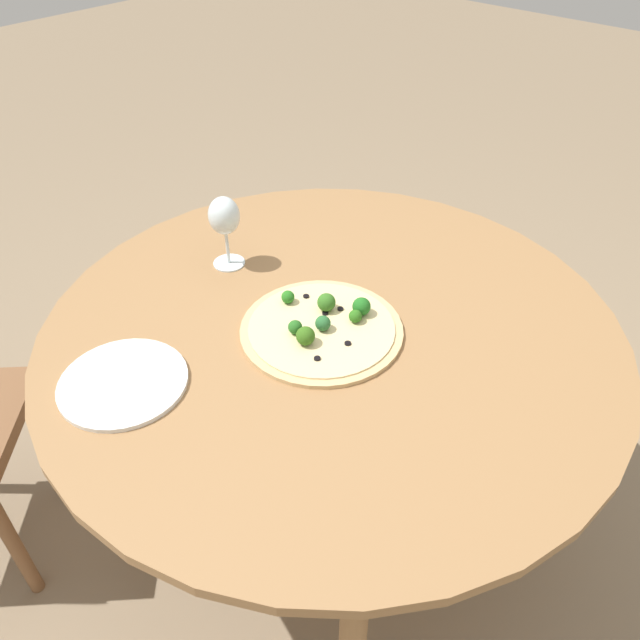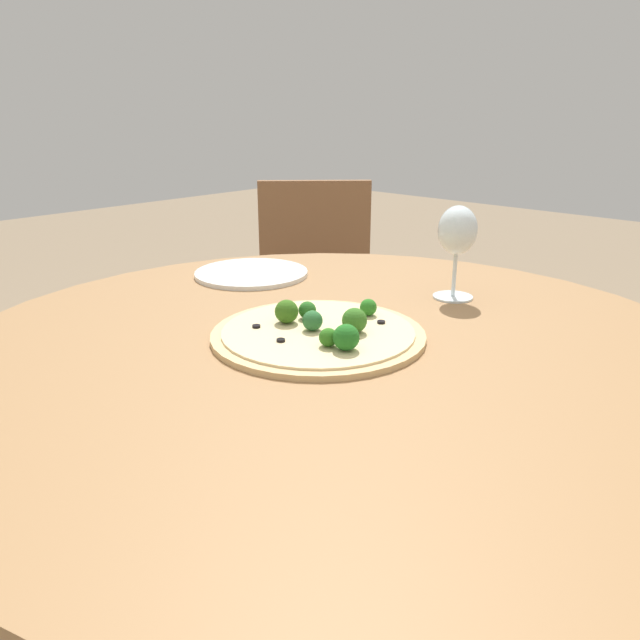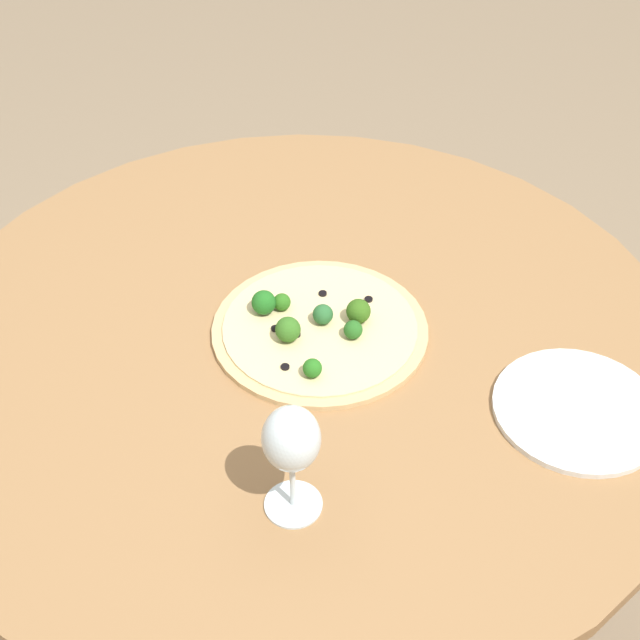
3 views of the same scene
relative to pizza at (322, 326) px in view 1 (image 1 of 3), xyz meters
The scene contains 5 objects.
ground_plane 0.76m from the pizza, 97.46° to the right, with size 12.00×12.00×0.00m, color #847056.
dining_table 0.08m from the pizza, 97.46° to the right, with size 1.29×1.29×0.75m.
pizza is the anchor object (origin of this frame).
wine_glass 0.37m from the pizza, ahead, with size 0.08×0.08×0.19m.
plate_near 0.43m from the pizza, 64.79° to the left, with size 0.26×0.26×0.01m.
Camera 1 is at (-0.69, 0.82, 1.64)m, focal length 35.00 mm.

